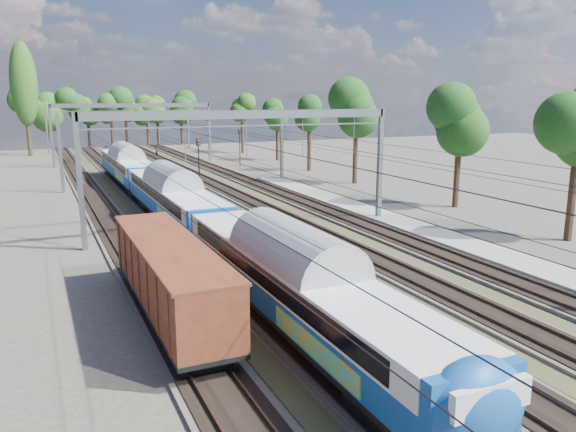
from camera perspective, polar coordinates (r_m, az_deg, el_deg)
name	(u,v)px	position (r m, az deg, el deg)	size (l,w,h in m)	color
track_bed	(194,199)	(55.96, -9.48, 1.73)	(21.00, 130.00, 0.34)	#47423A
platform	(467,245)	(39.69, 17.72, -2.85)	(3.00, 70.00, 0.30)	gray
catenary	(177,130)	(62.72, -11.24, 8.56)	(25.65, 130.00, 9.00)	slate
tree_belt	(163,107)	(102.26, -12.58, 10.74)	(39.51, 99.02, 11.93)	black
poplar	(24,85)	(106.27, -25.26, 11.96)	(4.40, 4.40, 19.04)	black
emu_train	(173,192)	(44.09, -11.56, 2.38)	(3.19, 67.37, 4.66)	black
freight_boxcar	(169,275)	(25.80, -11.96, -5.88)	(2.80, 13.53, 3.49)	black
worker	(157,151)	(97.98, -13.18, 6.44)	(0.69, 0.45, 1.89)	black
signal_near	(199,160)	(57.95, -9.05, 5.65)	(0.42, 0.39, 5.79)	black
signal_far	(240,143)	(82.46, -4.93, 7.43)	(0.36, 0.32, 5.36)	black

